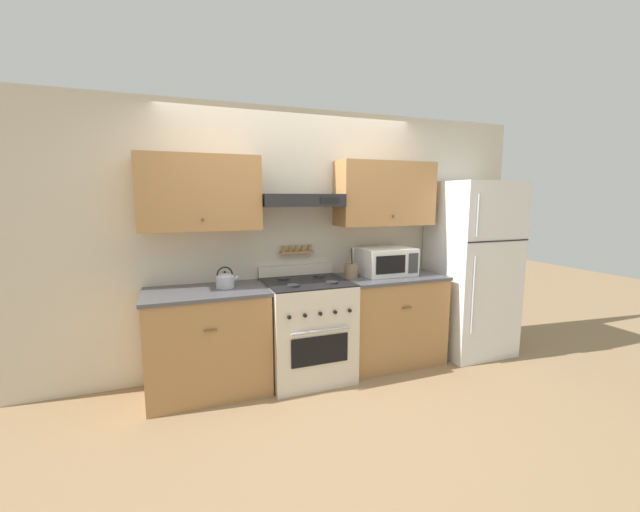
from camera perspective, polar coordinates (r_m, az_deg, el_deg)
The scene contains 9 objects.
ground_plane at distance 3.70m, azimuth -0.29°, elevation -18.82°, with size 16.00×16.00×0.00m, color #937551.
wall_back at distance 3.88m, azimuth -3.48°, elevation 4.28°, with size 5.20×0.46×2.55m.
counter_left at distance 3.64m, azimuth -15.99°, elevation -11.80°, with size 1.04×0.65×0.91m.
counter_right at distance 4.17m, azimuth 10.00°, elevation -8.94°, with size 1.05×0.65×0.91m.
stove_range at distance 3.77m, azimuth -1.89°, elevation -10.56°, with size 0.77×0.72×1.03m.
refrigerator at distance 4.59m, azimuth 21.14°, elevation -1.68°, with size 0.78×0.74×1.87m.
tea_kettle at distance 3.54m, azimuth -13.62°, elevation -3.38°, with size 0.20×0.16×0.19m.
microwave at distance 4.08m, azimuth 9.62°, elevation -0.76°, with size 0.54×0.40×0.28m.
utensil_crock at distance 3.88m, azimuth 4.53°, elevation -2.07°, with size 0.13×0.13×0.29m.
Camera 1 is at (-1.15, -3.08, 1.69)m, focal length 22.00 mm.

